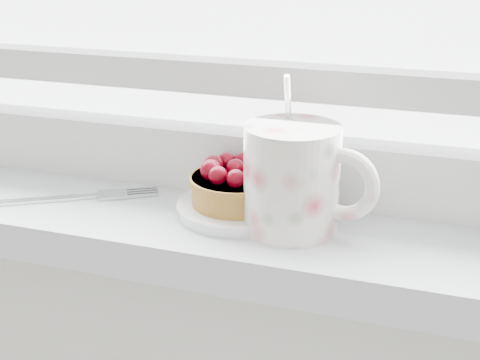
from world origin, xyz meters
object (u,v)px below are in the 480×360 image
at_px(raspberry_tart, 235,184).
at_px(floral_mug, 295,177).
at_px(fork, 62,198).
at_px(saucer, 236,208).

bearing_deg(raspberry_tart, floral_mug, -14.03).
bearing_deg(floral_mug, fork, -177.93).
relative_size(floral_mug, fork, 0.80).
bearing_deg(fork, raspberry_tart, 7.76).
xyz_separation_m(saucer, raspberry_tart, (-0.00, -0.00, 0.03)).
xyz_separation_m(floral_mug, fork, (-0.26, -0.01, -0.05)).
distance_m(raspberry_tart, floral_mug, 0.07).
distance_m(saucer, fork, 0.20).
xyz_separation_m(saucer, fork, (-0.19, -0.03, -0.00)).
bearing_deg(floral_mug, raspberry_tart, 165.97).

